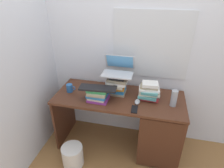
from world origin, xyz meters
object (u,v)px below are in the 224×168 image
Objects in this scene: keyboard at (98,88)px; cell_phone at (134,109)px; book_stack_side at (149,91)px; laptop at (118,69)px; mug at (70,88)px; book_stack_keyboard_riser at (98,95)px; water_bottle at (174,98)px; computer_mouse at (137,102)px; desk at (150,125)px; book_stack_tall at (117,84)px; wastebasket at (73,156)px.

cell_phone is at bearing -16.85° from keyboard.
laptop reaches higher than book_stack_side.
book_stack_side is at bearing 3.61° from mug.
water_bottle reaches higher than book_stack_keyboard_riser.
desk is at bearing 20.36° from computer_mouse.
desk is at bearing -50.26° from book_stack_side.
water_bottle is (0.84, 0.08, 0.03)m from book_stack_keyboard_riser.
book_stack_tall is 1.03× the size of book_stack_side.
book_stack_keyboard_riser is at bearing -175.13° from computer_mouse.
desk is at bearing 4.72° from keyboard.
wastebasket is at bearing -154.13° from desk.
laptop reaches higher than book_stack_tall.
book_stack_side is 1.31× the size of water_bottle.
water_bottle is (0.27, -0.08, -0.00)m from book_stack_side.
water_bottle is at bearing -15.34° from laptop.
mug is (-0.40, 0.10, -0.11)m from keyboard.
laptop is (0.00, 0.06, 0.18)m from book_stack_tall.
water_bottle reaches higher than mug.
cell_phone is 0.96m from wastebasket.
desk is 6.21× the size of book_stack_side.
book_stack_tall is 1.01m from wastebasket.
water_bottle reaches higher than wastebasket.
book_stack_tall reaches higher than computer_mouse.
desk is at bearing -20.02° from laptop.
cell_phone is (0.25, -0.35, -0.29)m from laptop.
book_stack_keyboard_riser is at bearing 165.19° from cell_phone.
book_stack_side is 1.19m from wastebasket.
wastebasket is (-0.42, -0.52, -0.76)m from book_stack_tall.
mug is (-0.96, -0.06, -0.05)m from book_stack_side.
book_stack_keyboard_riser is 2.08× the size of mug.
laptop is 3.05× the size of mug.
keyboard reaches higher than desk.
mug reaches higher than wastebasket.
book_stack_keyboard_riser is 0.59m from book_stack_side.
keyboard reaches higher than computer_mouse.
book_stack_keyboard_riser is 0.46m from computer_mouse.
desk is 0.79m from laptop.
laptop is (-0.44, 0.16, 0.65)m from desk.
book_stack_side is at bearing 59.82° from cell_phone.
water_bottle is at bearing 6.15° from computer_mouse.
laptop is (0.18, 0.26, 0.23)m from book_stack_keyboard_riser.
laptop is 1.35× the size of wastebasket.
keyboard is 0.47m from cell_phone.
cell_phone is (0.43, -0.10, -0.15)m from keyboard.
desk is 6.31× the size of book_stack_keyboard_riser.
computer_mouse is 0.39× the size of wastebasket.
book_stack_tall is at bearing 174.82° from book_stack_side.
book_stack_tall is 0.19m from laptop.
book_stack_side is 0.69× the size of laptop.
laptop is 1.89× the size of water_bottle.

